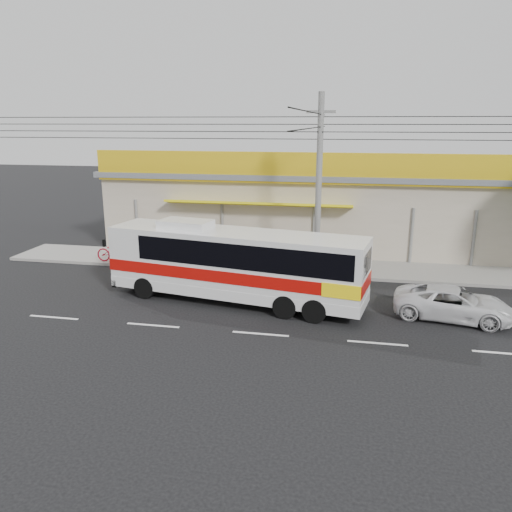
{
  "coord_description": "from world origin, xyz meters",
  "views": [
    {
      "loc": [
        2.93,
        -18.41,
        7.2
      ],
      "look_at": [
        -1.04,
        2.0,
        1.59
      ],
      "focal_mm": 35.0,
      "sensor_mm": 36.0,
      "label": 1
    }
  ],
  "objects": [
    {
      "name": "ground",
      "position": [
        0.0,
        0.0,
        0.0
      ],
      "size": [
        120.0,
        120.0,
        0.0
      ],
      "primitive_type": "plane",
      "color": "black",
      "rests_on": "ground"
    },
    {
      "name": "coach_bus",
      "position": [
        -1.46,
        0.5,
        1.75
      ],
      "size": [
        10.86,
        4.1,
        3.28
      ],
      "rotation": [
        0.0,
        0.0,
        -0.18
      ],
      "color": "silver",
      "rests_on": "ground"
    },
    {
      "name": "utility_pole",
      "position": [
        1.41,
        4.2,
        6.98
      ],
      "size": [
        34.0,
        14.0,
        8.47
      ],
      "color": "#5C5C5A",
      "rests_on": "ground"
    },
    {
      "name": "motorbike_dark",
      "position": [
        -6.55,
        4.7,
        0.75
      ],
      "size": [
        2.07,
        0.96,
        1.2
      ],
      "primitive_type": "imported",
      "rotation": [
        0.0,
        0.0,
        1.78
      ],
      "color": "black",
      "rests_on": "sidewalk"
    },
    {
      "name": "sidewalk",
      "position": [
        0.0,
        6.0,
        0.07
      ],
      "size": [
        30.0,
        3.2,
        0.15
      ],
      "primitive_type": "cube",
      "color": "gray",
      "rests_on": "ground"
    },
    {
      "name": "storefront_building",
      "position": [
        -0.01,
        11.54,
        2.3
      ],
      "size": [
        22.6,
        9.2,
        5.7
      ],
      "color": "#A89D87",
      "rests_on": "ground"
    },
    {
      "name": "motorbike_red",
      "position": [
        -8.97,
        4.7,
        0.7
      ],
      "size": [
        2.09,
        0.76,
        1.09
      ],
      "primitive_type": "imported",
      "rotation": [
        0.0,
        0.0,
        1.56
      ],
      "color": "maroon",
      "rests_on": "sidewalk"
    },
    {
      "name": "lane_markings",
      "position": [
        0.0,
        -2.5,
        0.0
      ],
      "size": [
        50.0,
        0.12,
        0.01
      ],
      "primitive_type": null,
      "color": "silver",
      "rests_on": "ground"
    },
    {
      "name": "white_car",
      "position": [
        6.85,
        0.31,
        0.6
      ],
      "size": [
        4.6,
        2.72,
        1.2
      ],
      "primitive_type": "imported",
      "rotation": [
        0.0,
        0.0,
        1.39
      ],
      "color": "silver",
      "rests_on": "ground"
    }
  ]
}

